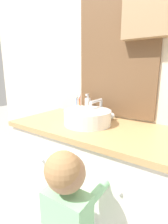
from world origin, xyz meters
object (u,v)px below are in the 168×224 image
(toothbrush_holder, at_px, (79,109))
(soap_dispenser, at_px, (88,107))
(child_figure, at_px, (68,219))
(sink_basin, at_px, (88,117))

(toothbrush_holder, height_order, soap_dispenser, soap_dispenser)
(soap_dispenser, bearing_deg, child_figure, -62.78)
(sink_basin, bearing_deg, child_figure, -65.74)
(toothbrush_holder, relative_size, child_figure, 0.22)
(toothbrush_holder, distance_m, child_figure, 0.90)
(child_figure, bearing_deg, sink_basin, 114.26)
(toothbrush_holder, bearing_deg, child_figure, -56.93)
(toothbrush_holder, distance_m, soap_dispenser, 0.10)
(sink_basin, relative_size, toothbrush_holder, 2.11)
(toothbrush_holder, relative_size, soap_dispenser, 0.97)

